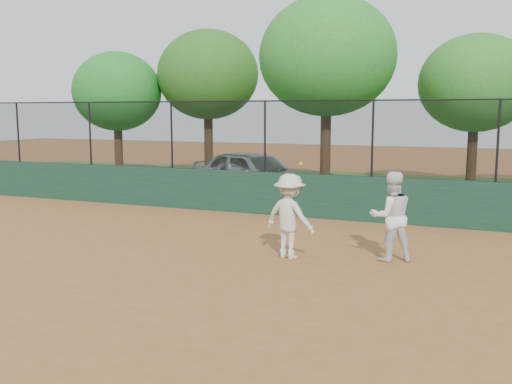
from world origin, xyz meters
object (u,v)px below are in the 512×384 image
at_px(tree_2, 327,57).
at_px(tree_3, 476,84).
at_px(player_main, 290,216).
at_px(tree_0, 117,92).
at_px(tree_1, 208,75).
at_px(player_second, 391,216).
at_px(parked_car, 253,175).

xyz_separation_m(tree_2, tree_3, (4.69, 2.48, -0.88)).
bearing_deg(player_main, tree_3, 75.06).
relative_size(player_main, tree_0, 0.37).
distance_m(tree_0, tree_3, 13.90).
bearing_deg(player_main, tree_1, 124.40).
bearing_deg(player_second, parked_car, -76.62).
xyz_separation_m(tree_0, tree_3, (13.77, 1.84, 0.17)).
relative_size(player_main, tree_2, 0.29).
relative_size(tree_1, tree_2, 0.91).
bearing_deg(tree_0, parked_car, -19.73).
height_order(player_second, player_main, player_main).
height_order(parked_car, player_second, player_second).
distance_m(player_main, tree_3, 11.96).
xyz_separation_m(parked_car, player_main, (3.61, -6.77, 0.02)).
height_order(tree_1, tree_2, tree_2).
xyz_separation_m(parked_car, tree_2, (1.90, 1.94, 3.91)).
bearing_deg(tree_1, player_main, -55.60).
xyz_separation_m(player_main, tree_2, (-1.71, 8.70, 3.89)).
bearing_deg(tree_0, tree_3, 7.62).
bearing_deg(player_second, tree_0, -62.88).
height_order(parked_car, tree_2, tree_2).
xyz_separation_m(player_second, player_main, (-1.88, -0.58, -0.03)).
height_order(player_main, tree_3, tree_3).
distance_m(parked_car, tree_0, 8.15).
bearing_deg(tree_1, tree_0, -164.39).
xyz_separation_m(player_main, tree_0, (-10.79, 9.34, 2.85)).
height_order(player_main, tree_0, tree_0).
xyz_separation_m(player_second, tree_3, (1.10, 10.61, 2.98)).
bearing_deg(tree_3, tree_0, -172.38).
relative_size(player_second, tree_0, 0.33).
relative_size(parked_car, tree_2, 0.71).
bearing_deg(tree_1, tree_2, -17.17).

